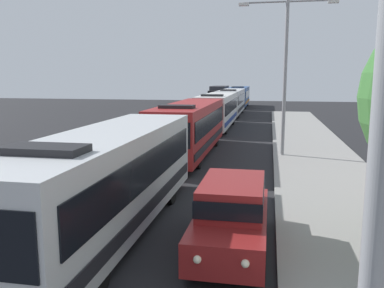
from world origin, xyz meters
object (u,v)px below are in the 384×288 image
at_px(bus_middle, 217,110).
at_px(bus_rear, 239,96).
at_px(bus_lead, 108,178).
at_px(box_truck_oncoming, 219,95).
at_px(bus_fourth_in_line, 231,101).
at_px(white_suv, 232,213).
at_px(streetlamp_mid, 286,62).
at_px(bus_second_in_line, 190,127).

height_order(bus_middle, bus_rear, same).
distance_m(bus_lead, box_truck_oncoming, 52.62).
distance_m(bus_fourth_in_line, bus_rear, 12.98).
distance_m(bus_fourth_in_line, white_suv, 38.90).
xyz_separation_m(bus_rear, box_truck_oncoming, (-3.30, 1.34, 0.02)).
bearing_deg(streetlamp_mid, white_suv, -97.32).
xyz_separation_m(bus_lead, bus_rear, (-0.00, 51.18, -0.00)).
relative_size(bus_fourth_in_line, bus_rear, 1.14).
xyz_separation_m(bus_second_in_line, bus_rear, (-0.00, 38.70, -0.00)).
relative_size(bus_second_in_line, bus_fourth_in_line, 0.94).
distance_m(bus_middle, bus_fourth_in_line, 13.07).
height_order(bus_rear, box_truck_oncoming, bus_rear).
bearing_deg(white_suv, box_truck_oncoming, 97.52).
xyz_separation_m(bus_second_in_line, bus_middle, (-0.00, 12.64, -0.00)).
height_order(bus_fourth_in_line, streetlamp_mid, streetlamp_mid).
distance_m(bus_fourth_in_line, box_truck_oncoming, 14.70).
height_order(bus_fourth_in_line, white_suv, bus_fourth_in_line).
xyz_separation_m(bus_second_in_line, box_truck_oncoming, (-3.30, 40.04, 0.02)).
relative_size(bus_middle, box_truck_oncoming, 1.40).
bearing_deg(white_suv, bus_lead, 171.93).
xyz_separation_m(bus_lead, bus_middle, (0.00, 25.13, 0.00)).
bearing_deg(bus_fourth_in_line, bus_second_in_line, -90.00).
bearing_deg(white_suv, bus_middle, 98.20).
bearing_deg(bus_fourth_in_line, bus_middle, -90.00).
bearing_deg(bus_rear, bus_lead, -90.00).
xyz_separation_m(bus_rear, white_suv, (3.70, -51.71, -0.66)).
height_order(bus_lead, streetlamp_mid, streetlamp_mid).
distance_m(white_suv, box_truck_oncoming, 53.51).
xyz_separation_m(box_truck_oncoming, streetlamp_mid, (8.70, -39.81, 3.70)).
xyz_separation_m(white_suv, box_truck_oncoming, (-7.00, 53.04, 0.68)).
height_order(white_suv, box_truck_oncoming, box_truck_oncoming).
relative_size(bus_lead, box_truck_oncoming, 1.36).
distance_m(bus_lead, bus_middle, 25.13).
bearing_deg(bus_fourth_in_line, bus_lead, -90.00).
relative_size(bus_rear, box_truck_oncoming, 1.32).
height_order(bus_fourth_in_line, bus_rear, same).
relative_size(bus_fourth_in_line, box_truck_oncoming, 1.51).
bearing_deg(bus_rear, white_suv, -85.91).
distance_m(bus_second_in_line, box_truck_oncoming, 40.17).
distance_m(bus_rear, streetlamp_mid, 39.03).
bearing_deg(box_truck_oncoming, bus_rear, -22.07).
bearing_deg(box_truck_oncoming, white_suv, -82.48).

